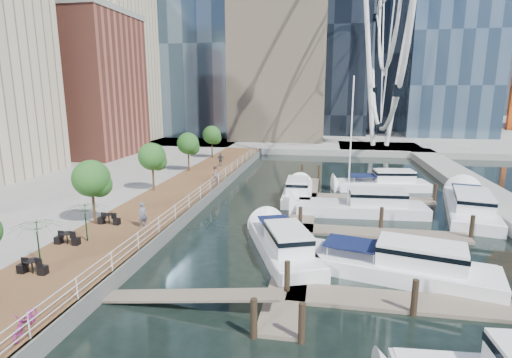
% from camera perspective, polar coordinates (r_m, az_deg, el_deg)
% --- Properties ---
extents(ground, '(520.00, 520.00, 0.00)m').
position_cam_1_polar(ground, '(23.66, -2.52, -13.22)').
color(ground, black).
rests_on(ground, ground).
extents(boardwalk, '(6.00, 60.00, 1.00)m').
position_cam_1_polar(boardwalk, '(39.57, -10.58, -2.12)').
color(boardwalk, brown).
rests_on(boardwalk, ground).
extents(seawall, '(0.25, 60.00, 1.00)m').
position_cam_1_polar(seawall, '(38.64, -6.40, -2.34)').
color(seawall, '#595954').
rests_on(seawall, ground).
extents(land_far, '(200.00, 114.00, 1.00)m').
position_cam_1_polar(land_far, '(123.31, 7.89, 7.61)').
color(land_far, gray).
rests_on(land_far, ground).
extents(breakwater, '(4.00, 60.00, 1.00)m').
position_cam_1_polar(breakwater, '(44.66, 29.78, -1.92)').
color(breakwater, gray).
rests_on(breakwater, ground).
extents(pier, '(14.00, 12.00, 1.00)m').
position_cam_1_polar(pier, '(74.06, 17.20, 4.18)').
color(pier, gray).
rests_on(pier, ground).
extents(railing, '(0.10, 60.00, 1.05)m').
position_cam_1_polar(railing, '(38.42, -6.58, -0.85)').
color(railing, white).
rests_on(railing, boardwalk).
extents(floating_docks, '(16.00, 34.00, 2.60)m').
position_cam_1_polar(floating_docks, '(32.46, 15.38, -5.56)').
color(floating_docks, '#6D6051').
rests_on(floating_docks, ground).
extents(midrise_condos, '(19.00, 67.00, 28.00)m').
position_cam_1_polar(midrise_condos, '(61.22, -29.61, 13.73)').
color(midrise_condos, '#BCAD8E').
rests_on(midrise_condos, ground).
extents(street_trees, '(2.60, 42.60, 4.60)m').
position_cam_1_polar(street_trees, '(38.83, -14.63, 3.13)').
color(street_trees, '#3F2B1C').
rests_on(street_trees, ground).
extents(cafe_tables, '(2.50, 13.70, 0.74)m').
position_cam_1_polar(cafe_tables, '(25.71, -27.21, -9.19)').
color(cafe_tables, black).
rests_on(cafe_tables, ground).
extents(yacht_foreground, '(12.27, 5.97, 2.15)m').
position_cam_1_polar(yacht_foreground, '(24.59, 19.14, -12.90)').
color(yacht_foreground, white).
rests_on(yacht_foreground, ground).
extents(bicycle, '(1.22, 2.06, 1.02)m').
position_cam_1_polar(bicycle, '(18.69, -29.97, -17.10)').
color(bicycle, '#9B167D').
rests_on(bicycle, boardwalk).
extents(pedestrian_near, '(0.73, 0.76, 1.75)m').
position_cam_1_polar(pedestrian_near, '(28.85, -15.83, -4.95)').
color(pedestrian_near, '#53576F').
rests_on(pedestrian_near, boardwalk).
extents(pedestrian_mid, '(0.95, 1.10, 1.94)m').
position_cam_1_polar(pedestrian_mid, '(41.30, -5.93, 0.72)').
color(pedestrian_mid, '#8C6B60').
rests_on(pedestrian_mid, boardwalk).
extents(pedestrian_far, '(1.02, 0.47, 1.70)m').
position_cam_1_polar(pedestrian_far, '(51.05, -5.08, 2.80)').
color(pedestrian_far, '#363D44').
rests_on(pedestrian_far, boardwalk).
extents(moored_yachts, '(21.24, 34.16, 11.50)m').
position_cam_1_polar(moored_yachts, '(34.93, 16.18, -5.19)').
color(moored_yachts, silver).
rests_on(moored_yachts, ground).
extents(cafe_seating, '(3.75, 15.23, 2.50)m').
position_cam_1_polar(cafe_seating, '(23.77, -30.42, -9.02)').
color(cafe_seating, '#0E3613').
rests_on(cafe_seating, ground).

